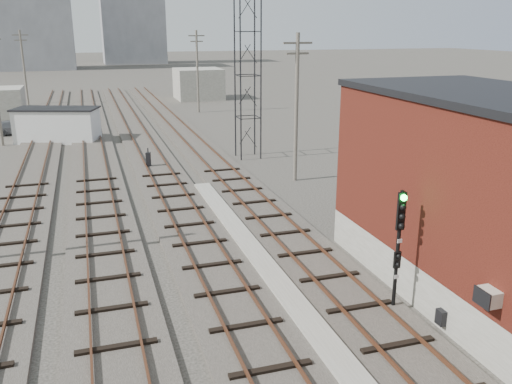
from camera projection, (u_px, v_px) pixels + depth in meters
name	position (u px, v px, depth m)	size (l,w,h in m)	color
ground	(139.00, 112.00, 61.62)	(320.00, 320.00, 0.00)	#282621
track_right	(198.00, 147.00, 43.15)	(3.20, 90.00, 0.39)	#332D28
track_mid_right	(147.00, 151.00, 42.00)	(3.20, 90.00, 0.39)	#332D28
track_mid_left	(94.00, 154.00, 40.85)	(3.20, 90.00, 0.39)	#332D28
track_left	(37.00, 158.00, 39.71)	(3.20, 90.00, 0.39)	#332D28
platform_curb	(282.00, 289.00, 19.75)	(0.90, 28.00, 0.26)	gray
brick_building	(491.00, 196.00, 18.91)	(6.54, 12.20, 7.22)	gray
lattice_tower	(248.00, 54.00, 38.20)	(1.60, 1.60, 15.00)	black
utility_pole_left_c	(24.00, 66.00, 65.77)	(1.80, 0.24, 9.00)	#595147
utility_pole_right_a	(296.00, 104.00, 32.89)	(1.80, 0.24, 9.00)	#595147
utility_pole_right_b	(197.00, 69.00, 60.26)	(1.80, 0.24, 9.00)	#595147
apartment_left	(18.00, 0.00, 120.53)	(22.00, 14.00, 30.00)	gray
apartment_right	(132.00, 12.00, 142.26)	(16.00, 12.00, 26.00)	gray
shed_right	(198.00, 84.00, 72.75)	(6.00, 6.00, 4.00)	gray
signal_mast	(399.00, 241.00, 17.79)	(0.40, 0.42, 4.29)	gray
switch_stand	(148.00, 160.00, 36.89)	(0.38, 0.38, 1.35)	black
site_trailer	(57.00, 125.00, 45.45)	(7.38, 4.93, 2.86)	silver
car_grey	(15.00, 127.00, 49.04)	(1.72, 4.23, 1.23)	slate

